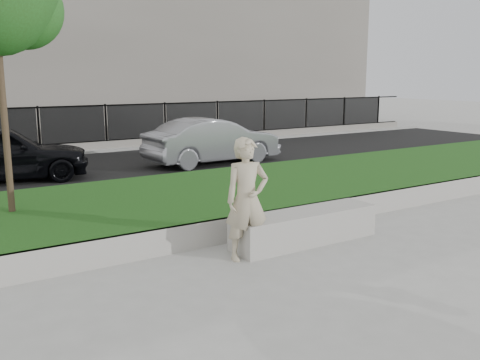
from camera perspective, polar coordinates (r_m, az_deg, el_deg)
ground at (r=7.71m, az=4.43°, el=-8.32°), size 90.00×90.00×0.00m
grass_bank at (r=10.11m, az=-5.89°, el=-2.47°), size 34.00×4.00×0.40m
grass_kerb at (r=8.46m, az=0.17°, el=-5.10°), size 34.00×0.08×0.40m
street at (r=15.16m, az=-15.36°, el=1.04°), size 34.00×7.00×0.04m
far_pavement at (r=19.45m, az=-19.40°, el=3.07°), size 34.00×3.00×0.12m
iron_fence at (r=18.43m, az=-18.76°, el=4.21°), size 32.00×0.30×1.50m
building_facade at (r=26.27m, az=-23.87°, el=15.50°), size 34.00×10.00×10.00m
stone_bench at (r=8.38m, az=6.92°, el=-4.98°), size 2.45×0.61×0.50m
man at (r=7.43m, az=0.74°, el=-2.09°), size 0.70×0.53×1.73m
book at (r=7.87m, az=0.59°, el=-3.99°), size 0.21×0.17×0.02m
car_dark at (r=14.05m, az=-24.25°, el=2.64°), size 4.28×2.25×1.39m
car_silver at (r=15.54m, az=-2.92°, el=4.19°), size 4.07×1.60×1.32m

